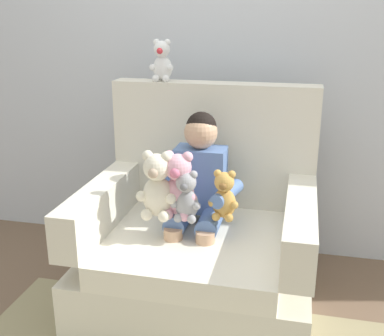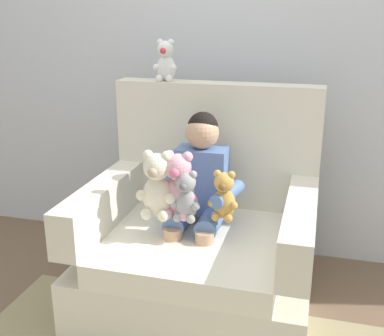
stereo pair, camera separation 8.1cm
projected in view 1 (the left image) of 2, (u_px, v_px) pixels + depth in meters
ground_plane at (198, 304)px, 2.57m from camera, size 8.00×8.00×0.00m
back_wall at (227, 44)px, 2.88m from camera, size 6.00×0.10×2.60m
armchair at (201, 242)px, 2.52m from camera, size 1.14×0.96×1.12m
seated_child at (198, 186)px, 2.45m from camera, size 0.45×0.39×0.82m
plush_cream at (158, 187)px, 2.29m from camera, size 0.20×0.16×0.33m
plush_honey at (224, 196)px, 2.28m from camera, size 0.15×0.12×0.24m
plush_grey at (186, 197)px, 2.27m from camera, size 0.15×0.12×0.25m
plush_pink at (178, 187)px, 2.29m from camera, size 0.20×0.16×0.33m
plush_white_on_backrest at (162, 62)px, 2.62m from camera, size 0.13×0.11×0.23m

